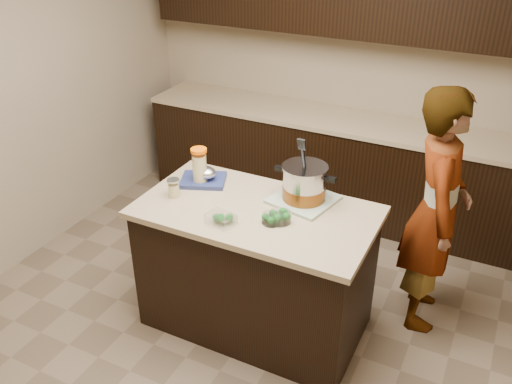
% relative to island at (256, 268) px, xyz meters
% --- Properties ---
extents(ground_plane, '(4.00, 4.00, 0.00)m').
position_rel_island_xyz_m(ground_plane, '(0.00, 0.00, -0.45)').
color(ground_plane, brown).
rests_on(ground_plane, ground).
extents(room_shell, '(4.04, 4.04, 2.72)m').
position_rel_island_xyz_m(room_shell, '(0.00, 0.00, 1.26)').
color(room_shell, tan).
rests_on(room_shell, ground).
extents(back_cabinets, '(3.60, 0.63, 2.33)m').
position_rel_island_xyz_m(back_cabinets, '(0.00, 1.74, 0.49)').
color(back_cabinets, black).
rests_on(back_cabinets, ground).
extents(island, '(1.46, 0.81, 0.90)m').
position_rel_island_xyz_m(island, '(0.00, 0.00, 0.00)').
color(island, black).
rests_on(island, ground).
extents(dish_towel, '(0.43, 0.43, 0.02)m').
position_rel_island_xyz_m(dish_towel, '(0.22, 0.23, 0.46)').
color(dish_towel, '#5B8358').
rests_on(dish_towel, island).
extents(stock_pot, '(0.40, 0.29, 0.40)m').
position_rel_island_xyz_m(stock_pot, '(0.22, 0.22, 0.56)').
color(stock_pot, '#B7B7BC').
rests_on(stock_pot, dish_towel).
extents(lemonade_pitcher, '(0.13, 0.13, 0.25)m').
position_rel_island_xyz_m(lemonade_pitcher, '(-0.47, 0.13, 0.57)').
color(lemonade_pitcher, '#D3C281').
rests_on(lemonade_pitcher, island).
extents(mason_jar, '(0.10, 0.10, 0.13)m').
position_rel_island_xyz_m(mason_jar, '(-0.54, -0.09, 0.51)').
color(mason_jar, '#D3C281').
rests_on(mason_jar, island).
extents(broccoli_tub_left, '(0.12, 0.12, 0.06)m').
position_rel_island_xyz_m(broccoli_tub_left, '(0.15, -0.10, 0.47)').
color(broccoli_tub_left, silver).
rests_on(broccoli_tub_left, island).
extents(broccoli_tub_right, '(0.17, 0.17, 0.06)m').
position_rel_island_xyz_m(broccoli_tub_right, '(0.19, -0.06, 0.48)').
color(broccoli_tub_right, silver).
rests_on(broccoli_tub_right, island).
extents(broccoli_tub_rect, '(0.19, 0.15, 0.06)m').
position_rel_island_xyz_m(broccoli_tub_rect, '(-0.11, -0.24, 0.47)').
color(broccoli_tub_rect, silver).
rests_on(broccoli_tub_rect, island).
extents(blue_tray, '(0.36, 0.32, 0.11)m').
position_rel_island_xyz_m(blue_tray, '(-0.46, 0.16, 0.49)').
color(blue_tray, navy).
rests_on(blue_tray, island).
extents(person, '(0.51, 0.67, 1.65)m').
position_rel_island_xyz_m(person, '(0.98, 0.59, 0.37)').
color(person, gray).
rests_on(person, ground).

